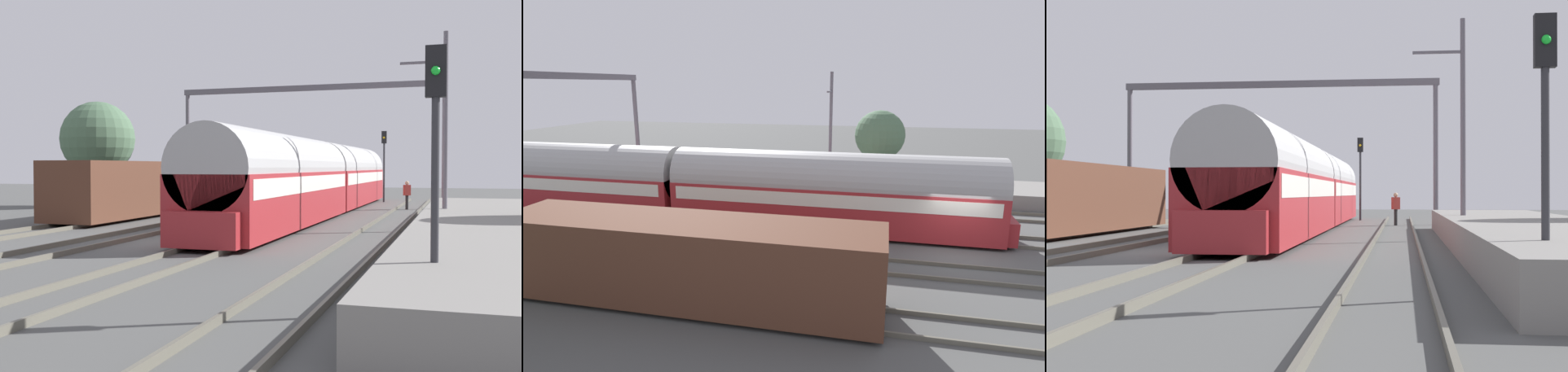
% 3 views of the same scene
% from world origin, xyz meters
% --- Properties ---
extents(ground, '(120.00, 120.00, 0.00)m').
position_xyz_m(ground, '(0.00, 0.00, 0.00)').
color(ground, '#4F504F').
extents(track_far_west, '(1.52, 60.00, 0.16)m').
position_xyz_m(track_far_west, '(-6.48, 0.00, 0.08)').
color(track_far_west, '#605D51').
rests_on(track_far_west, ground).
extents(track_west, '(1.52, 60.00, 0.16)m').
position_xyz_m(track_west, '(-2.16, 0.00, 0.08)').
color(track_west, '#605D51').
rests_on(track_west, ground).
extents(track_east, '(1.52, 60.00, 0.16)m').
position_xyz_m(track_east, '(2.16, 0.00, 0.08)').
color(track_east, '#605D51').
rests_on(track_east, ground).
extents(track_far_east, '(1.52, 60.00, 0.16)m').
position_xyz_m(track_far_east, '(6.48, 0.00, 0.08)').
color(track_far_east, '#605D51').
rests_on(track_far_east, ground).
extents(platform, '(4.40, 28.00, 0.90)m').
position_xyz_m(platform, '(10.30, 2.00, 0.45)').
color(platform, gray).
rests_on(platform, ground).
extents(passenger_train, '(2.93, 32.85, 3.82)m').
position_xyz_m(passenger_train, '(2.16, 14.03, 1.97)').
color(passenger_train, maroon).
rests_on(passenger_train, ground).
extents(freight_car, '(2.80, 13.00, 2.70)m').
position_xyz_m(freight_car, '(-6.48, 9.58, 1.47)').
color(freight_car, '#563323').
rests_on(freight_car, ground).
extents(person_crossing, '(0.47, 0.42, 1.73)m').
position_xyz_m(person_crossing, '(6.35, 19.49, 1.03)').
color(person_crossing, '#272727').
rests_on(person_crossing, ground).
extents(railway_signal_near, '(0.36, 0.30, 4.70)m').
position_xyz_m(railway_signal_near, '(9.09, -8.12, 3.03)').
color(railway_signal_near, '#2D2D33').
rests_on(railway_signal_near, ground).
extents(railway_signal_far, '(0.36, 0.30, 5.19)m').
position_xyz_m(railway_signal_far, '(4.08, 27.06, 3.31)').
color(railway_signal_far, '#2D2D33').
rests_on(railway_signal_far, ground).
extents(catenary_gantry, '(17.36, 0.28, 7.86)m').
position_xyz_m(catenary_gantry, '(0.00, 20.30, 5.95)').
color(catenary_gantry, '#5D5963').
rests_on(catenary_gantry, ground).
extents(catenary_pole_east_mid, '(1.90, 0.20, 8.00)m').
position_xyz_m(catenary_pole_east_mid, '(8.83, 6.80, 4.15)').
color(catenary_pole_east_mid, '#5D5963').
rests_on(catenary_pole_east_mid, ground).
extents(tree_west_background, '(4.78, 4.78, 6.79)m').
position_xyz_m(tree_west_background, '(-12.91, 16.07, 4.40)').
color(tree_west_background, '#4C3826').
rests_on(tree_west_background, ground).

